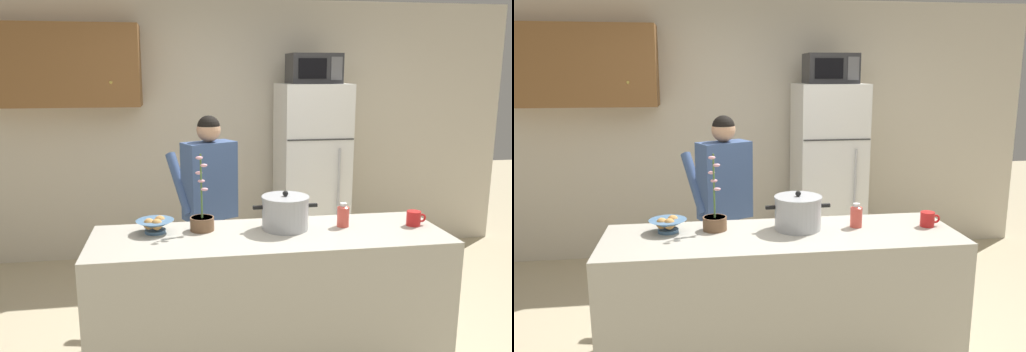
{
  "view_description": "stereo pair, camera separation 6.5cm",
  "coord_description": "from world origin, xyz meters",
  "views": [
    {
      "loc": [
        -0.55,
        -2.89,
        1.89
      ],
      "look_at": [
        0.0,
        0.55,
        1.17
      ],
      "focal_mm": 35.29,
      "sensor_mm": 36.0,
      "label": 1
    },
    {
      "loc": [
        -0.49,
        -2.9,
        1.89
      ],
      "look_at": [
        0.0,
        0.55,
        1.17
      ],
      "focal_mm": 35.29,
      "sensor_mm": 36.0,
      "label": 2
    }
  ],
  "objects": [
    {
      "name": "potted_orchid",
      "position": [
        -0.41,
        0.14,
        0.99
      ],
      "size": [
        0.15,
        0.15,
        0.48
      ],
      "color": "brown",
      "rests_on": "kitchen_island"
    },
    {
      "name": "bread_bowl",
      "position": [
        -0.7,
        0.13,
        0.97
      ],
      "size": [
        0.23,
        0.23,
        0.1
      ],
      "color": "#4C7299",
      "rests_on": "kitchen_island"
    },
    {
      "name": "cooking_pot",
      "position": [
        0.11,
        0.09,
        1.03
      ],
      "size": [
        0.41,
        0.3,
        0.25
      ],
      "color": "#ADAFB5",
      "rests_on": "kitchen_island"
    },
    {
      "name": "person_near_pot",
      "position": [
        -0.31,
        0.94,
        0.97
      ],
      "size": [
        0.59,
        0.55,
        1.57
      ],
      "color": "#33384C",
      "rests_on": "ground"
    },
    {
      "name": "refrigerator",
      "position": [
        0.76,
        1.85,
        0.89
      ],
      "size": [
        0.64,
        0.68,
        1.78
      ],
      "color": "white",
      "rests_on": "ground"
    },
    {
      "name": "coffee_mug",
      "position": [
        0.95,
        0.03,
        0.97
      ],
      "size": [
        0.13,
        0.09,
        0.1
      ],
      "color": "red",
      "rests_on": "kitchen_island"
    },
    {
      "name": "kitchen_island",
      "position": [
        0.0,
        0.0,
        0.46
      ],
      "size": [
        2.17,
        0.68,
        0.92
      ],
      "primitive_type": "cube",
      "color": "#BCB7A8",
      "rests_on": "ground"
    },
    {
      "name": "microwave",
      "position": [
        0.76,
        1.83,
        1.92
      ],
      "size": [
        0.48,
        0.37,
        0.28
      ],
      "color": "#2D2D30",
      "rests_on": "refrigerator"
    },
    {
      "name": "bottle_near_edge",
      "position": [
        0.49,
        0.08,
        1.0
      ],
      "size": [
        0.08,
        0.08,
        0.15
      ],
      "color": "#D84C3F",
      "rests_on": "kitchen_island"
    },
    {
      "name": "back_wall_unit",
      "position": [
        -0.27,
        2.26,
        1.41
      ],
      "size": [
        6.0,
        0.48,
        2.6
      ],
      "color": "beige",
      "rests_on": "ground"
    }
  ]
}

